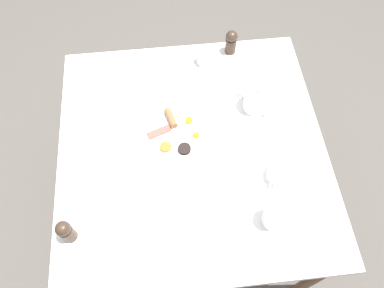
# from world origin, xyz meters

# --- Properties ---
(ground_plane) EXTENTS (8.00, 8.00, 0.00)m
(ground_plane) POSITION_xyz_m (0.00, 0.00, 0.00)
(ground_plane) COLOR #4C4742
(table) EXTENTS (1.06, 1.09, 0.71)m
(table) POSITION_xyz_m (0.00, 0.00, 0.65)
(table) COLOR silver
(table) RESTS_ON ground_plane
(breakfast_plate) EXTENTS (0.29, 0.29, 0.04)m
(breakfast_plate) POSITION_xyz_m (-0.05, 0.06, 0.72)
(breakfast_plate) COLOR white
(breakfast_plate) RESTS_ON table
(teapot_near) EXTENTS (0.13, 0.17, 0.13)m
(teapot_near) POSITION_xyz_m (0.29, 0.17, 0.76)
(teapot_near) COLOR white
(teapot_near) RESTS_ON table
(teacup_with_saucer_left) EXTENTS (0.14, 0.14, 0.06)m
(teacup_with_saucer_left) POSITION_xyz_m (0.31, -0.17, 0.74)
(teacup_with_saucer_left) COLOR white
(teacup_with_saucer_left) RESTS_ON table
(water_glass_tall) EXTENTS (0.08, 0.08, 0.12)m
(water_glass_tall) POSITION_xyz_m (0.25, -0.33, 0.77)
(water_glass_tall) COLOR white
(water_glass_tall) RESTS_ON table
(creamer_jug) EXTENTS (0.09, 0.06, 0.07)m
(creamer_jug) POSITION_xyz_m (0.10, 0.43, 0.74)
(creamer_jug) COLOR white
(creamer_jug) RESTS_ON table
(pepper_grinder) EXTENTS (0.05, 0.05, 0.12)m
(pepper_grinder) POSITION_xyz_m (0.23, 0.48, 0.77)
(pepper_grinder) COLOR #38281E
(pepper_grinder) RESTS_ON table
(salt_grinder) EXTENTS (0.05, 0.05, 0.12)m
(salt_grinder) POSITION_xyz_m (-0.46, -0.31, 0.77)
(salt_grinder) COLOR #38281E
(salt_grinder) RESTS_ON table
(fork_by_plate) EXTENTS (0.17, 0.05, 0.00)m
(fork_by_plate) POSITION_xyz_m (-0.35, 0.34, 0.71)
(fork_by_plate) COLOR silver
(fork_by_plate) RESTS_ON table
(knife_by_plate) EXTENTS (0.09, 0.20, 0.00)m
(knife_by_plate) POSITION_xyz_m (-0.28, -0.12, 0.71)
(knife_by_plate) COLOR silver
(knife_by_plate) RESTS_ON table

